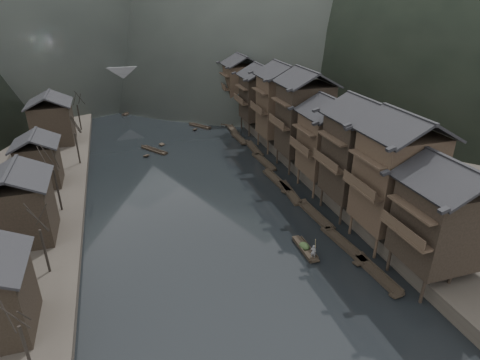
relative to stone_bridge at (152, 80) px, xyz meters
name	(u,v)px	position (x,y,z in m)	size (l,w,h in m)	color
water	(235,263)	(0.00, -72.00, -5.11)	(300.00, 300.00, 0.00)	black
right_bank	(339,119)	(35.00, -32.00, -4.21)	(40.00, 200.00, 1.80)	#2D2823
stilt_houses	(310,116)	(17.28, -52.92, 3.67)	(9.00, 67.60, 15.39)	black
left_houses	(33,163)	(-20.50, -51.88, 0.55)	(8.10, 53.20, 8.73)	black
bare_trees	(61,154)	(-17.00, -51.79, 1.29)	(3.83, 60.13, 7.65)	black
moored_sampans	(265,164)	(12.02, -48.71, -4.91)	(2.98, 67.27, 0.47)	black
midriver_boats	(161,129)	(-1.56, -25.37, -4.91)	(17.05, 31.55, 0.45)	black
stone_bridge	(152,80)	(0.00, 0.00, 0.00)	(40.00, 6.00, 9.00)	#4C4C4F
hero_sampan	(305,249)	(7.87, -72.08, -4.91)	(1.11, 4.95, 0.43)	black
cargo_heap	(305,243)	(7.86, -71.85, -4.35)	(1.09, 1.43, 0.65)	black
boatman	(314,250)	(7.90, -73.81, -3.87)	(0.58, 0.38, 1.60)	#5E5E60
bamboo_pole	(317,227)	(8.10, -73.81, -1.17)	(0.06, 0.06, 4.37)	#8C7A51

